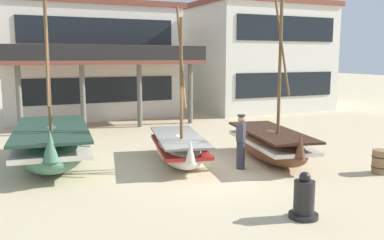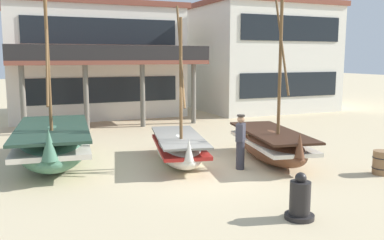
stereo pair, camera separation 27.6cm
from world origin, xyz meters
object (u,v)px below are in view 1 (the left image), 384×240
object	(u,v)px
wooden_barrel	(381,162)
harbor_building_main	(90,60)
fishing_boat_centre_large	(52,144)
fishing_boat_far_right	(271,144)
capstan_winch	(304,200)
harbor_building_annex	(257,57)
fisherman_by_hull	(241,142)
fishing_boat_near_left	(179,148)

from	to	relation	value
wooden_barrel	harbor_building_main	distance (m)	17.21
wooden_barrel	fishing_boat_centre_large	bearing A→B (deg)	149.77
fishing_boat_centre_large	fishing_boat_far_right	xyz separation A→B (m)	(6.62, -2.46, -0.10)
fishing_boat_centre_large	capstan_winch	xyz separation A→B (m)	(4.35, -6.90, -0.26)
fishing_boat_centre_large	fishing_boat_far_right	bearing A→B (deg)	-20.43
fishing_boat_far_right	harbor_building_annex	size ratio (longest dim) A/B	0.68
fishing_boat_far_right	harbor_building_main	xyz separation A→B (m)	(-3.23, 13.51, 2.63)
capstan_winch	harbor_building_main	bearing A→B (deg)	93.08
fisherman_by_hull	harbor_building_main	world-z (taller)	harbor_building_main
fishing_boat_centre_large	wooden_barrel	size ratio (longest dim) A/B	9.09
fishing_boat_centre_large	fishing_boat_far_right	world-z (taller)	fishing_boat_centre_large
fishing_boat_far_right	fishing_boat_near_left	bearing A→B (deg)	160.93
fishing_boat_near_left	wooden_barrel	distance (m)	6.13
fishing_boat_far_right	capstan_winch	size ratio (longest dim) A/B	5.64
harbor_building_annex	capstan_winch	bearing A→B (deg)	-120.02
fisherman_by_hull	fishing_boat_far_right	bearing A→B (deg)	18.04
fishing_boat_far_right	capstan_winch	distance (m)	4.99
fishing_boat_near_left	fishing_boat_far_right	world-z (taller)	fishing_boat_far_right
fishing_boat_centre_large	fisherman_by_hull	distance (m)	5.96
fishing_boat_far_right	harbor_building_annex	xyz separation A→B (m)	(7.34, 12.18, 2.83)
harbor_building_annex	wooden_barrel	bearing A→B (deg)	-109.56
fishing_boat_far_right	wooden_barrel	distance (m)	3.35
fishing_boat_far_right	capstan_winch	world-z (taller)	fishing_boat_far_right
fishing_boat_near_left	fishing_boat_centre_large	xyz separation A→B (m)	(-3.74, 1.47, 0.16)
fishing_boat_near_left	fishing_boat_far_right	distance (m)	3.04
fishing_boat_far_right	harbor_building_annex	distance (m)	14.50
fishing_boat_centre_large	wooden_barrel	bearing A→B (deg)	-30.23
fishing_boat_near_left	fisherman_by_hull	size ratio (longest dim) A/B	2.96
fisherman_by_hull	capstan_winch	world-z (taller)	fisherman_by_hull
harbor_building_main	capstan_winch	bearing A→B (deg)	-86.92
fisherman_by_hull	harbor_building_annex	distance (m)	15.60
fishing_boat_centre_large	capstan_winch	bearing A→B (deg)	-57.77
capstan_winch	fishing_boat_far_right	bearing A→B (deg)	62.97
fishing_boat_near_left	fishing_boat_centre_large	size ratio (longest dim) A/B	0.78
fishing_boat_far_right	capstan_winch	xyz separation A→B (m)	(-2.26, -4.44, -0.16)
fishing_boat_near_left	fishing_boat_centre_large	world-z (taller)	fishing_boat_centre_large
fishing_boat_near_left	harbor_building_annex	bearing A→B (deg)	47.60
capstan_winch	harbor_building_annex	distance (m)	19.42
capstan_winch	harbor_building_main	distance (m)	18.19
fishing_boat_centre_large	capstan_winch	size ratio (longest dim) A/B	6.27
fishing_boat_centre_large	harbor_building_annex	distance (m)	17.22
harbor_building_annex	fishing_boat_far_right	bearing A→B (deg)	-121.07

